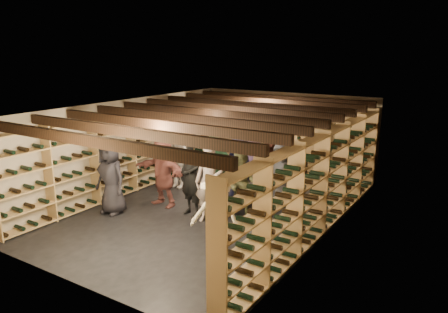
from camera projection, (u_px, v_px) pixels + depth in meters
ground at (214, 209)px, 10.30m from camera, size 8.00×8.00×0.00m
walls at (213, 159)px, 10.01m from camera, size 5.52×8.02×2.40m
ceiling at (213, 107)px, 9.72m from camera, size 5.50×8.00×0.01m
ceiling_joists at (213, 114)px, 9.75m from camera, size 5.40×7.12×0.18m
wine_rack_left at (132, 151)px, 11.38m from camera, size 0.32×7.50×2.15m
wine_rack_right at (320, 183)px, 8.70m from camera, size 0.32×7.50×2.15m
wine_rack_back at (284, 137)px, 13.17m from camera, size 4.70×0.30×2.15m
crate_stack_left at (235, 176)px, 11.41m from camera, size 0.58×0.48×0.85m
crate_stack_right at (239, 170)px, 12.66m from camera, size 0.56×0.43×0.51m
crate_loose at (325, 187)px, 11.60m from camera, size 0.54×0.39×0.17m
person_0 at (111, 178)px, 9.85m from camera, size 0.84×0.56×1.67m
person_1 at (191, 176)px, 9.67m from camera, size 0.78×0.62×1.86m
person_2 at (242, 184)px, 9.69m from camera, size 0.83×0.69×1.52m
person_3 at (215, 215)px, 7.90m from camera, size 1.05×0.73×1.49m
person_5 at (163, 171)px, 10.35m from camera, size 1.61×0.71×1.68m
person_6 at (239, 172)px, 10.27m from camera, size 0.97×0.82×1.70m
person_7 at (210, 182)px, 9.33m from camera, size 0.74×0.57×1.80m
person_8 at (272, 164)px, 10.69m from camera, size 0.97×0.80×1.82m
person_9 at (176, 155)px, 11.63m from camera, size 1.20×0.70×1.84m
person_10 at (215, 172)px, 9.92m from camera, size 1.11×0.48×1.88m
person_11 at (252, 165)px, 11.00m from camera, size 1.55×0.59×1.64m
person_12 at (281, 175)px, 10.21m from camera, size 0.86×0.65×1.57m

